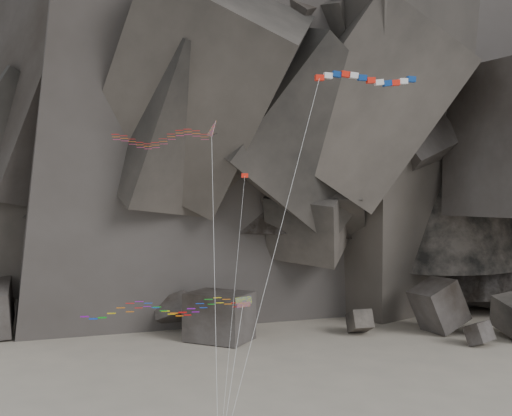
{
  "coord_description": "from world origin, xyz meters",
  "views": [
    {
      "loc": [
        1.14,
        -53.22,
        20.82
      ],
      "look_at": [
        -0.2,
        6.0,
        18.78
      ],
      "focal_mm": 45.0,
      "sensor_mm": 36.0,
      "label": 1
    }
  ],
  "objects_px": {
    "banner_kite": "(365,81)",
    "pennant_kite": "(240,221)",
    "parafoil_kite": "(159,308)",
    "delta_kite": "(157,138)"
  },
  "relations": [
    {
      "from": "parafoil_kite",
      "to": "pennant_kite",
      "type": "relative_size",
      "value": 0.71
    },
    {
      "from": "delta_kite",
      "to": "banner_kite",
      "type": "xyz_separation_m",
      "value": [
        17.76,
        1.82,
        5.0
      ]
    },
    {
      "from": "delta_kite",
      "to": "parafoil_kite",
      "type": "bearing_deg",
      "value": -94.92
    },
    {
      "from": "banner_kite",
      "to": "parafoil_kite",
      "type": "distance_m",
      "value": 26.17
    },
    {
      "from": "delta_kite",
      "to": "parafoil_kite",
      "type": "relative_size",
      "value": 1.72
    },
    {
      "from": "banner_kite",
      "to": "parafoil_kite",
      "type": "height_order",
      "value": "banner_kite"
    },
    {
      "from": "parafoil_kite",
      "to": "pennant_kite",
      "type": "bearing_deg",
      "value": 4.7
    },
    {
      "from": "banner_kite",
      "to": "pennant_kite",
      "type": "bearing_deg",
      "value": 170.86
    },
    {
      "from": "banner_kite",
      "to": "parafoil_kite",
      "type": "xyz_separation_m",
      "value": [
        -17.53,
        -2.63,
        -19.26
      ]
    },
    {
      "from": "banner_kite",
      "to": "pennant_kite",
      "type": "distance_m",
      "value": 16.21
    }
  ]
}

